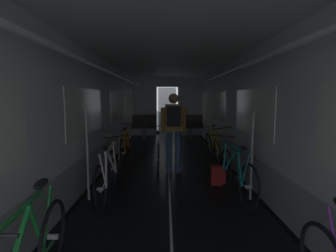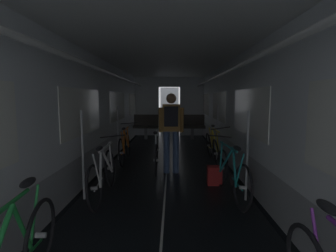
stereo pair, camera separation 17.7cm
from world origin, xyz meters
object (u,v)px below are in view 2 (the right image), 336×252
at_px(bicycle_white, 103,174).
at_px(bicycle_silver_in_aisle, 156,153).
at_px(bench_seat_far_left, 146,124).
at_px(bicycle_teal, 231,174).
at_px(bicycle_yellow, 212,147).
at_px(backpack_on_floor, 214,175).
at_px(bench_seat_far_right, 192,124).
at_px(bicycle_orange, 125,147).
at_px(person_cyclist_aisle, 171,126).

height_order(bicycle_white, bicycle_silver_in_aisle, bicycle_white).
bearing_deg(bench_seat_far_left, bicycle_teal, -71.42).
relative_size(bench_seat_far_left, bicycle_white, 0.58).
bearing_deg(bicycle_teal, bicycle_yellow, 88.52).
height_order(bicycle_teal, backpack_on_floor, bicycle_teal).
height_order(bench_seat_far_right, bicycle_yellow, bicycle_yellow).
xyz_separation_m(bicycle_yellow, bicycle_silver_in_aisle, (-1.35, -0.66, 0.00)).
bearing_deg(bicycle_orange, backpack_on_floor, -40.25).
relative_size(bicycle_white, bicycle_yellow, 1.00).
bearing_deg(bench_seat_far_left, backpack_on_floor, -71.05).
height_order(bench_seat_far_right, backpack_on_floor, bench_seat_far_right).
bearing_deg(bicycle_yellow, bench_seat_far_right, 93.50).
bearing_deg(bench_seat_far_left, bicycle_silver_in_aisle, -81.05).
relative_size(bench_seat_far_left, bicycle_orange, 0.58).
relative_size(bicycle_orange, bicycle_white, 1.00).
xyz_separation_m(bicycle_white, bicycle_silver_in_aisle, (0.75, 1.62, 0.00)).
distance_m(bicycle_silver_in_aisle, backpack_on_floor, 1.51).
bearing_deg(bicycle_white, backpack_on_floor, 19.00).
xyz_separation_m(bench_seat_far_left, bicycle_yellow, (2.02, -3.61, -0.19)).
height_order(bicycle_white, bicycle_yellow, bicycle_yellow).
xyz_separation_m(person_cyclist_aisle, backpack_on_floor, (0.80, -0.71, -0.85)).
bearing_deg(bicycle_white, person_cyclist_aisle, 51.42).
bearing_deg(backpack_on_floor, bicycle_silver_in_aisle, 139.26).
height_order(bicycle_yellow, bicycle_teal, bicycle_yellow).
distance_m(bench_seat_far_left, backpack_on_floor, 5.56).
bearing_deg(bicycle_orange, bicycle_yellow, -0.70).
xyz_separation_m(bench_seat_far_right, person_cyclist_aisle, (-0.80, -4.54, 0.45)).
height_order(bicycle_silver_in_aisle, backpack_on_floor, bicycle_silver_in_aisle).
height_order(bicycle_orange, bicycle_white, bicycle_white).
xyz_separation_m(bicycle_white, person_cyclist_aisle, (1.08, 1.35, 0.63)).
distance_m(bicycle_yellow, bicycle_teal, 2.23).
xyz_separation_m(bicycle_yellow, person_cyclist_aisle, (-1.02, -0.93, 0.63)).
bearing_deg(bicycle_orange, bicycle_teal, -46.67).
bearing_deg(bicycle_white, bench_seat_far_left, 89.23).
bearing_deg(bench_seat_far_right, bicycle_teal, -88.40).
bearing_deg(bicycle_silver_in_aisle, bench_seat_far_left, 98.95).
xyz_separation_m(bench_seat_far_left, backpack_on_floor, (1.80, -5.25, -0.40)).
height_order(bench_seat_far_right, bicycle_silver_in_aisle, bench_seat_far_right).
relative_size(bicycle_white, bicycle_silver_in_aisle, 1.00).
height_order(person_cyclist_aisle, backpack_on_floor, person_cyclist_aisle).
bearing_deg(bench_seat_far_right, bicycle_yellow, -86.50).
height_order(bicycle_yellow, person_cyclist_aisle, person_cyclist_aisle).
bearing_deg(bicycle_teal, bicycle_white, -178.39).
bearing_deg(bicycle_white, bicycle_silver_in_aisle, 65.10).
relative_size(bench_seat_far_right, bicycle_silver_in_aisle, 0.58).
relative_size(bicycle_teal, person_cyclist_aisle, 1.00).
xyz_separation_m(bicycle_orange, bicycle_yellow, (2.18, -0.03, -0.00)).
bearing_deg(bicycle_teal, person_cyclist_aisle, 126.62).
height_order(bench_seat_far_left, backpack_on_floor, bench_seat_far_left).
bearing_deg(bicycle_teal, bicycle_orange, 133.33).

